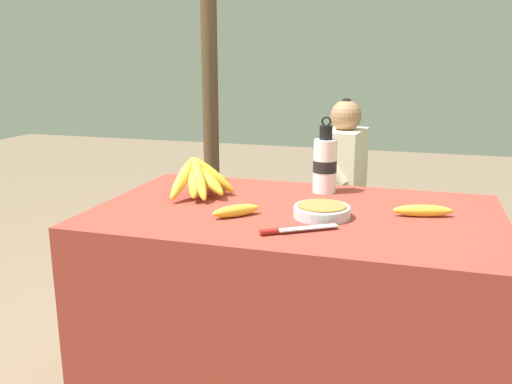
% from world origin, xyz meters
% --- Properties ---
extents(market_counter, '(1.36, 0.82, 0.80)m').
position_xyz_m(market_counter, '(0.00, 0.00, 0.40)').
color(market_counter, maroon).
rests_on(market_counter, ground_plane).
extents(banana_bunch_ripe, '(0.21, 0.34, 0.16)m').
position_xyz_m(banana_bunch_ripe, '(-0.38, 0.09, 0.87)').
color(banana_bunch_ripe, '#4C381E').
rests_on(banana_bunch_ripe, market_counter).
extents(serving_bowl, '(0.19, 0.19, 0.04)m').
position_xyz_m(serving_bowl, '(0.10, -0.06, 0.82)').
color(serving_bowl, silver).
rests_on(serving_bowl, market_counter).
extents(water_bottle, '(0.09, 0.09, 0.29)m').
position_xyz_m(water_bottle, '(0.05, 0.28, 0.91)').
color(water_bottle, white).
rests_on(water_bottle, market_counter).
extents(loose_banana_front, '(0.15, 0.15, 0.04)m').
position_xyz_m(loose_banana_front, '(-0.17, -0.13, 0.82)').
color(loose_banana_front, gold).
rests_on(loose_banana_front, market_counter).
extents(loose_banana_side, '(0.20, 0.08, 0.04)m').
position_xyz_m(loose_banana_side, '(0.41, 0.05, 0.82)').
color(loose_banana_side, gold).
rests_on(loose_banana_side, market_counter).
extents(knife, '(0.22, 0.15, 0.02)m').
position_xyz_m(knife, '(0.03, -0.25, 0.81)').
color(knife, '#BCBCC1').
rests_on(knife, market_counter).
extents(wooden_bench, '(1.34, 0.32, 0.39)m').
position_xyz_m(wooden_bench, '(0.15, 1.38, 0.32)').
color(wooden_bench, brown).
rests_on(wooden_bench, ground_plane).
extents(seated_vendor, '(0.43, 0.41, 1.07)m').
position_xyz_m(seated_vendor, '(-0.06, 1.35, 0.61)').
color(seated_vendor, '#473828').
rests_on(seated_vendor, ground_plane).
extents(banana_bunch_green, '(0.17, 0.26, 0.13)m').
position_xyz_m(banana_bunch_green, '(0.55, 1.38, 0.45)').
color(banana_bunch_green, '#4C381E').
rests_on(banana_bunch_green, wooden_bench).
extents(support_post_near, '(0.10, 0.10, 2.67)m').
position_xyz_m(support_post_near, '(-0.90, 1.53, 1.34)').
color(support_post_near, '#4C3823').
rests_on(support_post_near, ground_plane).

